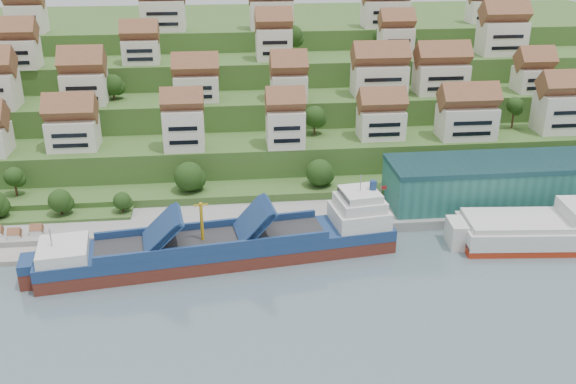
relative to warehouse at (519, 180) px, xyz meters
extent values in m
plane|color=slate|center=(-52.00, -17.00, -7.20)|extent=(300.00, 300.00, 0.00)
cube|color=gray|center=(-32.00, -2.00, -6.10)|extent=(180.00, 14.00, 2.20)
cube|color=gray|center=(-110.00, -5.00, -6.70)|extent=(45.00, 20.00, 1.00)
cube|color=#2D4C1E|center=(-52.00, 69.00, -5.20)|extent=(260.00, 128.00, 4.00)
cube|color=#2D4C1E|center=(-52.00, 74.00, -1.70)|extent=(260.00, 118.00, 11.00)
cube|color=#2D4C1E|center=(-52.00, 82.00, 1.80)|extent=(260.00, 102.00, 18.00)
cube|color=#2D4C1E|center=(-52.00, 90.00, 5.30)|extent=(260.00, 86.00, 25.00)
cube|color=#2D4C1E|center=(-52.00, 99.00, 8.30)|extent=(260.00, 68.00, 31.00)
cube|color=silver|center=(-102.56, 22.80, 7.43)|extent=(11.57, 8.57, 7.25)
cube|color=silver|center=(-76.01, 19.24, 8.75)|extent=(9.57, 7.03, 9.89)
cube|color=silver|center=(-51.67, 18.78, 8.34)|extent=(9.00, 7.62, 9.07)
cube|color=silver|center=(-27.05, 22.58, 7.41)|extent=(11.20, 7.73, 7.22)
cube|color=silver|center=(-5.60, 20.39, 7.81)|extent=(13.87, 8.26, 8.01)
cube|color=silver|center=(20.80, 22.55, 8.78)|extent=(13.17, 8.31, 9.95)
cube|color=silver|center=(-101.58, 37.94, 14.85)|extent=(10.90, 8.98, 8.11)
cube|color=silver|center=(-73.10, 37.98, 14.14)|extent=(11.58, 7.90, 6.69)
cube|color=silver|center=(-49.01, 35.63, 14.20)|extent=(9.13, 8.56, 6.81)
cube|color=silver|center=(-24.14, 38.06, 14.92)|extent=(14.27, 8.36, 8.23)
cube|color=silver|center=(-7.02, 38.00, 14.85)|extent=(13.83, 8.18, 8.10)
cube|color=silver|center=(18.97, 37.32, 14.04)|extent=(9.41, 8.04, 6.47)
cube|color=silver|center=(-120.59, 50.34, 21.63)|extent=(10.98, 7.86, 7.65)
cube|color=silver|center=(-88.30, 52.97, 21.07)|extent=(9.90, 7.30, 6.55)
cube|color=silver|center=(-51.22, 54.09, 22.19)|extent=(9.91, 7.79, 8.79)
cube|color=silver|center=(-15.94, 53.59, 22.05)|extent=(9.44, 7.14, 8.50)
cube|color=silver|center=(16.14, 53.96, 22.59)|extent=(13.00, 8.47, 9.57)
cube|color=silver|center=(-122.54, 71.05, 27.86)|extent=(10.49, 8.03, 8.12)
cube|color=silver|center=(-82.92, 70.71, 28.23)|extent=(12.98, 7.51, 8.85)
cube|color=silver|center=(-50.47, 70.76, 27.97)|extent=(12.87, 8.15, 8.35)
cube|color=silver|center=(-15.00, 70.63, 27.78)|extent=(13.83, 8.73, 7.97)
cube|color=silver|center=(18.66, 75.88, 27.29)|extent=(9.44, 7.05, 6.99)
ellipsoid|color=#224115|center=(-114.14, 10.93, 1.49)|extent=(4.37, 4.37, 4.37)
ellipsoid|color=#224115|center=(-44.63, 9.11, 0.19)|extent=(6.36, 6.36, 6.36)
ellipsoid|color=#224115|center=(-74.98, 9.29, 0.43)|extent=(6.86, 6.86, 6.86)
ellipsoid|color=#224115|center=(2.64, 26.11, 8.23)|extent=(5.24, 5.24, 5.24)
ellipsoid|color=#224115|center=(9.38, 26.11, 10.17)|extent=(4.32, 4.32, 4.32)
ellipsoid|color=#224115|center=(-43.35, 26.66, 8.64)|extent=(5.47, 5.47, 5.47)
ellipsoid|color=#224115|center=(-5.88, 42.83, 16.58)|extent=(4.74, 4.74, 4.74)
ellipsoid|color=#224115|center=(-105.00, 42.38, 15.02)|extent=(6.15, 6.15, 6.15)
ellipsoid|color=#224115|center=(-95.06, 40.97, 14.69)|extent=(5.59, 5.59, 5.59)
ellipsoid|color=#224115|center=(-45.60, 56.21, 24.20)|extent=(5.76, 5.76, 5.76)
ellipsoid|color=#224115|center=(-18.54, 58.94, 22.90)|extent=(5.61, 5.61, 5.61)
ellipsoid|color=#224115|center=(-10.88, 56.97, 22.02)|extent=(5.28, 5.28, 5.28)
ellipsoid|color=#224115|center=(-102.47, 2.00, -1.05)|extent=(5.03, 5.03, 5.03)
ellipsoid|color=#224115|center=(-89.37, 2.00, -1.75)|extent=(3.92, 3.92, 3.92)
cube|color=#25655B|center=(0.00, 0.00, 0.00)|extent=(60.00, 15.00, 10.00)
cylinder|color=gray|center=(-34.00, -7.00, -1.00)|extent=(0.16, 0.16, 8.00)
cube|color=maroon|center=(-33.40, -7.00, 2.60)|extent=(1.20, 0.05, 0.80)
cube|color=white|center=(-110.00, -7.00, -5.10)|extent=(2.40, 2.20, 2.20)
cube|color=white|center=(-106.00, -5.50, -5.10)|extent=(2.40, 2.20, 2.20)
cube|color=#56231A|center=(-68.09, -17.20, -6.20)|extent=(69.92, 19.58, 4.43)
cube|color=navy|center=(-68.09, -17.20, -3.39)|extent=(69.93, 19.69, 2.30)
cube|color=silver|center=(-97.08, -21.02, -1.17)|extent=(10.11, 11.17, 2.30)
cube|color=#262628|center=(-69.85, -17.43, -2.24)|extent=(45.11, 14.75, 0.27)
cube|color=navy|center=(-79.51, -18.70, 0.78)|extent=(7.86, 10.57, 6.13)
cube|color=navy|center=(-61.94, -16.38, 0.78)|extent=(7.53, 10.52, 6.48)
cylinder|color=gold|center=(-71.61, -17.66, 1.66)|extent=(0.70, 0.70, 7.98)
cube|color=silver|center=(-39.98, -13.49, -0.55)|extent=(11.86, 11.41, 3.54)
cube|color=silver|center=(-39.98, -13.49, 2.28)|extent=(9.97, 10.12, 2.22)
cube|color=silver|center=(-39.98, -13.49, 4.14)|extent=(8.07, 8.83, 1.60)
cylinder|color=navy|center=(-37.34, -13.14, 5.83)|extent=(1.59, 1.59, 1.95)
cube|color=maroon|center=(-2.27, -17.34, -6.53)|extent=(34.18, 15.01, 2.88)
cube|color=silver|center=(-2.27, -17.34, -4.10)|extent=(34.19, 15.13, 3.55)
cube|color=silver|center=(-2.27, -17.34, -1.88)|extent=(32.42, 13.65, 1.33)
camera|label=1|loc=(-67.20, -129.11, 55.17)|focal=40.00mm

